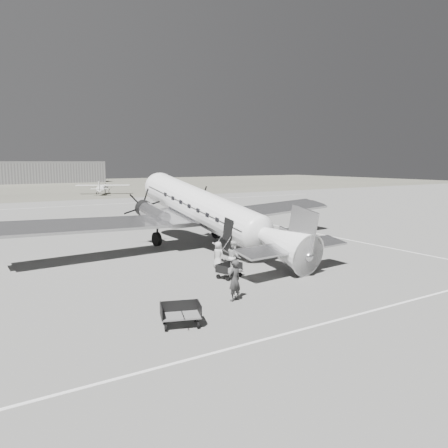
{
  "coord_description": "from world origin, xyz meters",
  "views": [
    {
      "loc": [
        -15.8,
        -26.18,
        6.48
      ],
      "look_at": [
        -0.03,
        -0.77,
        2.2
      ],
      "focal_mm": 35.0,
      "sensor_mm": 36.0,
      "label": 1
    }
  ],
  "objects_px": {
    "baggage_cart_far": "(181,315)",
    "ground_crew": "(235,280)",
    "baggage_cart_near": "(229,271)",
    "passenger": "(218,255)",
    "hangar_main": "(31,172)",
    "ramp_agent": "(234,257)",
    "light_plane_right": "(103,189)",
    "dc3_airliner": "(210,213)"
  },
  "relations": [
    {
      "from": "baggage_cart_near",
      "to": "baggage_cart_far",
      "type": "xyz_separation_m",
      "value": [
        -5.56,
        -5.15,
        0.05
      ]
    },
    {
      "from": "ground_crew",
      "to": "light_plane_right",
      "type": "bearing_deg",
      "value": -113.49
    },
    {
      "from": "baggage_cart_far",
      "to": "passenger",
      "type": "height_order",
      "value": "passenger"
    },
    {
      "from": "baggage_cart_far",
      "to": "ground_crew",
      "type": "height_order",
      "value": "ground_crew"
    },
    {
      "from": "baggage_cart_near",
      "to": "baggage_cart_far",
      "type": "bearing_deg",
      "value": -156.48
    },
    {
      "from": "baggage_cart_far",
      "to": "ramp_agent",
      "type": "relative_size",
      "value": 0.85
    },
    {
      "from": "hangar_main",
      "to": "baggage_cart_near",
      "type": "xyz_separation_m",
      "value": [
        -7.96,
        -126.05,
        -2.88
      ]
    },
    {
      "from": "baggage_cart_far",
      "to": "passenger",
      "type": "xyz_separation_m",
      "value": [
        6.22,
        7.42,
        0.36
      ]
    },
    {
      "from": "hangar_main",
      "to": "baggage_cart_near",
      "type": "height_order",
      "value": "hangar_main"
    },
    {
      "from": "dc3_airliner",
      "to": "baggage_cart_near",
      "type": "height_order",
      "value": "dc3_airliner"
    },
    {
      "from": "baggage_cart_far",
      "to": "ground_crew",
      "type": "xyz_separation_m",
      "value": [
        3.59,
        1.59,
        0.51
      ]
    },
    {
      "from": "baggage_cart_far",
      "to": "passenger",
      "type": "relative_size",
      "value": 1.01
    },
    {
      "from": "hangar_main",
      "to": "passenger",
      "type": "bearing_deg",
      "value": -93.38
    },
    {
      "from": "passenger",
      "to": "dc3_airliner",
      "type": "bearing_deg",
      "value": -44.86
    },
    {
      "from": "hangar_main",
      "to": "baggage_cart_near",
      "type": "relative_size",
      "value": 28.47
    },
    {
      "from": "light_plane_right",
      "to": "ground_crew",
      "type": "xyz_separation_m",
      "value": [
        -14.56,
        -70.24,
        -0.12
      ]
    },
    {
      "from": "light_plane_right",
      "to": "ramp_agent",
      "type": "height_order",
      "value": "light_plane_right"
    },
    {
      "from": "hangar_main",
      "to": "dc3_airliner",
      "type": "distance_m",
      "value": 118.88
    },
    {
      "from": "light_plane_right",
      "to": "baggage_cart_far",
      "type": "relative_size",
      "value": 6.41
    },
    {
      "from": "hangar_main",
      "to": "ground_crew",
      "type": "bearing_deg",
      "value": -94.38
    },
    {
      "from": "hangar_main",
      "to": "ramp_agent",
      "type": "height_order",
      "value": "hangar_main"
    },
    {
      "from": "light_plane_right",
      "to": "passenger",
      "type": "distance_m",
      "value": 65.5
    },
    {
      "from": "dc3_airliner",
      "to": "ground_crew",
      "type": "height_order",
      "value": "dc3_airliner"
    },
    {
      "from": "passenger",
      "to": "light_plane_right",
      "type": "bearing_deg",
      "value": -30.87
    },
    {
      "from": "baggage_cart_near",
      "to": "ramp_agent",
      "type": "relative_size",
      "value": 0.75
    },
    {
      "from": "light_plane_right",
      "to": "baggage_cart_near",
      "type": "bearing_deg",
      "value": -75.02
    },
    {
      "from": "baggage_cart_far",
      "to": "ramp_agent",
      "type": "bearing_deg",
      "value": 61.52
    },
    {
      "from": "light_plane_right",
      "to": "baggage_cart_near",
      "type": "height_order",
      "value": "light_plane_right"
    },
    {
      "from": "hangar_main",
      "to": "ramp_agent",
      "type": "distance_m",
      "value": 125.56
    },
    {
      "from": "baggage_cart_near",
      "to": "baggage_cart_far",
      "type": "height_order",
      "value": "baggage_cart_far"
    },
    {
      "from": "light_plane_right",
      "to": "hangar_main",
      "type": "bearing_deg",
      "value": 120.12
    },
    {
      "from": "light_plane_right",
      "to": "baggage_cart_far",
      "type": "xyz_separation_m",
      "value": [
        -18.15,
        -71.83,
        -0.63
      ]
    },
    {
      "from": "baggage_cart_near",
      "to": "ground_crew",
      "type": "xyz_separation_m",
      "value": [
        -1.97,
        -3.57,
        0.57
      ]
    },
    {
      "from": "baggage_cart_far",
      "to": "hangar_main",
      "type": "bearing_deg",
      "value": 102.93
    },
    {
      "from": "ground_crew",
      "to": "passenger",
      "type": "height_order",
      "value": "ground_crew"
    },
    {
      "from": "ground_crew",
      "to": "baggage_cart_near",
      "type": "bearing_deg",
      "value": -130.73
    },
    {
      "from": "baggage_cart_near",
      "to": "passenger",
      "type": "relative_size",
      "value": 0.9
    },
    {
      "from": "hangar_main",
      "to": "ground_crew",
      "type": "height_order",
      "value": "hangar_main"
    },
    {
      "from": "baggage_cart_near",
      "to": "passenger",
      "type": "distance_m",
      "value": 2.4
    },
    {
      "from": "dc3_airliner",
      "to": "passenger",
      "type": "xyz_separation_m",
      "value": [
        -2.28,
        -5.0,
        -1.91
      ]
    },
    {
      "from": "dc3_airliner",
      "to": "passenger",
      "type": "height_order",
      "value": "dc3_airliner"
    },
    {
      "from": "light_plane_right",
      "to": "ground_crew",
      "type": "bearing_deg",
      "value": -76.04
    }
  ]
}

